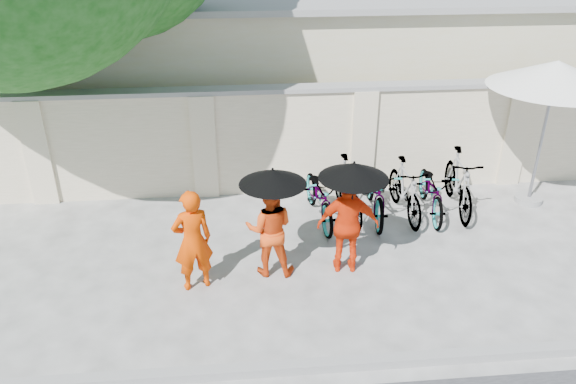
{
  "coord_description": "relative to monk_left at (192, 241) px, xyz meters",
  "views": [
    {
      "loc": [
        -0.35,
        -6.72,
        4.98
      ],
      "look_at": [
        0.36,
        0.9,
        1.1
      ],
      "focal_mm": 35.0,
      "sensor_mm": 36.0,
      "label": 1
    }
  ],
  "objects": [
    {
      "name": "ground",
      "position": [
        1.06,
        -0.13,
        -0.78
      ],
      "size": [
        80.0,
        80.0,
        0.0
      ],
      "primitive_type": "plane",
      "color": "#B0AFAD"
    },
    {
      "name": "kerb",
      "position": [
        1.06,
        -1.83,
        -0.72
      ],
      "size": [
        40.0,
        0.16,
        0.12
      ],
      "primitive_type": "cube",
      "color": "gray",
      "rests_on": "ground"
    },
    {
      "name": "compound_wall",
      "position": [
        2.06,
        3.07,
        0.22
      ],
      "size": [
        20.0,
        0.3,
        2.0
      ],
      "primitive_type": "cube",
      "color": "beige",
      "rests_on": "ground"
    },
    {
      "name": "building_behind",
      "position": [
        3.06,
        6.87,
        0.82
      ],
      "size": [
        14.0,
        6.0,
        3.2
      ],
      "primitive_type": "cube",
      "color": "beige",
      "rests_on": "ground"
    },
    {
      "name": "monk_left",
      "position": [
        0.0,
        0.0,
        0.0
      ],
      "size": [
        0.66,
        0.53,
        1.57
      ],
      "primitive_type": "imported",
      "rotation": [
        0.0,
        0.0,
        3.45
      ],
      "color": "#DF3B00",
      "rests_on": "ground"
    },
    {
      "name": "monk_center",
      "position": [
        1.11,
        0.28,
        -0.03
      ],
      "size": [
        0.79,
        0.65,
        1.5
      ],
      "primitive_type": "imported",
      "rotation": [
        0.0,
        0.0,
        3.02
      ],
      "color": "#DC4210",
      "rests_on": "ground"
    },
    {
      "name": "parasol_center",
      "position": [
        1.16,
        0.2,
        0.85
      ],
      "size": [
        0.96,
        0.96,
        0.9
      ],
      "color": "black",
      "rests_on": "ground"
    },
    {
      "name": "monk_right",
      "position": [
        2.27,
        0.23,
        -0.0
      ],
      "size": [
        0.95,
        0.47,
        1.56
      ],
      "primitive_type": "imported",
      "rotation": [
        0.0,
        0.0,
        3.04
      ],
      "color": "red",
      "rests_on": "ground"
    },
    {
      "name": "parasol_right",
      "position": [
        2.29,
        0.15,
        0.92
      ],
      "size": [
        1.0,
        1.0,
        0.94
      ],
      "color": "black",
      "rests_on": "ground"
    },
    {
      "name": "patio_umbrella",
      "position": [
        6.14,
        2.11,
        1.64
      ],
      "size": [
        2.44,
        2.44,
        2.69
      ],
      "rotation": [
        0.0,
        0.0,
        0.09
      ],
      "color": "gray",
      "rests_on": "ground"
    },
    {
      "name": "bike_0",
      "position": [
        2.09,
        1.8,
        -0.31
      ],
      "size": [
        0.81,
        1.86,
        0.95
      ],
      "primitive_type": "imported",
      "rotation": [
        0.0,
        0.0,
        0.1
      ],
      "color": "gray",
      "rests_on": "ground"
    },
    {
      "name": "bike_1",
      "position": [
        2.6,
        1.87,
        -0.25
      ],
      "size": [
        0.65,
        1.83,
        1.08
      ],
      "primitive_type": "imported",
      "rotation": [
        0.0,
        0.0,
        0.08
      ],
      "color": "gray",
      "rests_on": "ground"
    },
    {
      "name": "bike_2",
      "position": [
        3.11,
        1.87,
        -0.29
      ],
      "size": [
        0.84,
        1.95,
        0.99
      ],
      "primitive_type": "imported",
      "rotation": [
        0.0,
        0.0,
        -0.1
      ],
      "color": "gray",
      "rests_on": "ground"
    },
    {
      "name": "bike_3",
      "position": [
        3.62,
        1.82,
        -0.27
      ],
      "size": [
        0.57,
        1.72,
        1.02
      ],
      "primitive_type": "imported",
      "rotation": [
        0.0,
        0.0,
        0.05
      ],
      "color": "gray",
      "rests_on": "ground"
    },
    {
      "name": "bike_4",
      "position": [
        4.13,
        1.86,
        -0.33
      ],
      "size": [
        0.78,
        1.8,
        0.92
      ],
      "primitive_type": "imported",
      "rotation": [
        0.0,
        0.0,
        -0.1
      ],
      "color": "gray",
      "rests_on": "ground"
    },
    {
      "name": "bike_5",
      "position": [
        4.64,
        1.94,
        -0.23
      ],
      "size": [
        0.73,
        1.9,
        1.11
      ],
      "primitive_type": "imported",
      "rotation": [
        0.0,
        0.0,
        -0.12
      ],
      "color": "gray",
      "rests_on": "ground"
    }
  ]
}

